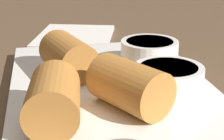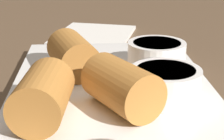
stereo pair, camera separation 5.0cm
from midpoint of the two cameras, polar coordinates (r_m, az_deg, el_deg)
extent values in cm
cube|color=brown|center=(41.65, 1.33, -6.49)|extent=(180.00, 140.00, 2.00)
cube|color=white|center=(42.37, 3.38, -3.64)|extent=(32.58, 21.65, 1.20)
cube|color=white|center=(42.07, 3.40, -2.70)|extent=(33.89, 22.51, 0.30)
cylinder|color=#B77533|center=(44.87, -2.85, 2.28)|extent=(8.77, 6.80, 4.77)
sphere|color=#B23D2D|center=(47.74, -4.00, 3.38)|extent=(3.10, 3.10, 3.10)
cylinder|color=#B77533|center=(35.83, 5.52, -2.62)|extent=(9.07, 7.96, 4.77)
sphere|color=beige|center=(38.14, 2.59, -1.08)|extent=(3.10, 3.10, 3.10)
cylinder|color=#B77533|center=(33.96, -6.41, -4.01)|extent=(8.19, 5.58, 4.77)
sphere|color=beige|center=(36.81, -5.68, -1.98)|extent=(3.10, 3.10, 3.10)
cylinder|color=white|center=(38.98, 11.79, -2.20)|extent=(7.33, 7.33, 3.29)
cylinder|color=#477038|center=(38.49, 11.93, -0.35)|extent=(6.01, 6.01, 0.59)
cylinder|color=white|center=(47.84, 9.79, 2.23)|extent=(7.33, 7.33, 3.29)
cylinder|color=#477038|center=(47.44, 9.88, 3.78)|extent=(6.01, 6.01, 0.59)
cube|color=silver|center=(66.96, -0.72, 5.27)|extent=(17.99, 16.44, 0.60)
camera|label=1|loc=(0.03, -86.53, 1.30)|focal=60.00mm
camera|label=2|loc=(0.03, 93.47, -1.30)|focal=60.00mm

